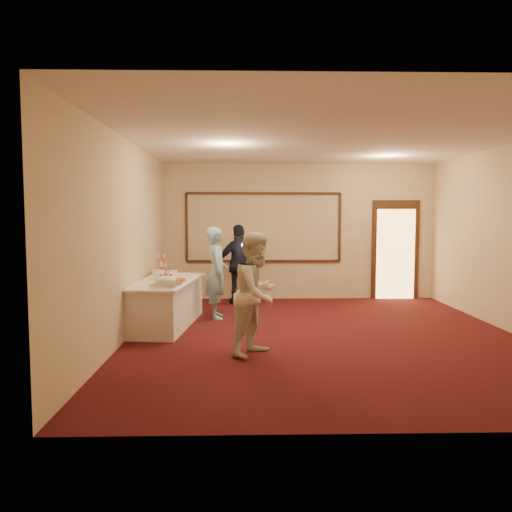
{
  "coord_description": "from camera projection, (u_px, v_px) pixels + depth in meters",
  "views": [
    {
      "loc": [
        -1.23,
        -7.58,
        1.84
      ],
      "look_at": [
        -1.02,
        1.11,
        1.15
      ],
      "focal_mm": 35.0,
      "sensor_mm": 36.0,
      "label": 1
    }
  ],
  "objects": [
    {
      "name": "woman",
      "position": [
        257.0,
        294.0,
        6.63
      ],
      "size": [
        0.95,
        1.0,
        1.63
      ],
      "primitive_type": "imported",
      "rotation": [
        0.0,
        0.0,
        0.99
      ],
      "color": "white",
      "rests_on": "floor"
    },
    {
      "name": "cupcake_stand",
      "position": [
        161.0,
        266.0,
        9.19
      ],
      "size": [
        0.29,
        0.29,
        0.42
      ],
      "color": "#E94755",
      "rests_on": "buffet_table"
    },
    {
      "name": "wall_molding",
      "position": [
        263.0,
        227.0,
        11.04
      ],
      "size": [
        3.45,
        0.04,
        1.55
      ],
      "color": "#372110",
      "rests_on": "room_walls"
    },
    {
      "name": "guest",
      "position": [
        240.0,
        264.0,
        10.45
      ],
      "size": [
        1.05,
        0.65,
        1.67
      ],
      "primitive_type": "imported",
      "rotation": [
        0.0,
        0.0,
        3.41
      ],
      "color": "black",
      "rests_on": "floor"
    },
    {
      "name": "pavlova_tray",
      "position": [
        166.0,
        282.0,
        7.53
      ],
      "size": [
        0.43,
        0.56,
        0.19
      ],
      "color": "silver",
      "rests_on": "buffet_table"
    },
    {
      "name": "room_walls",
      "position": [
        325.0,
        204.0,
        7.56
      ],
      "size": [
        6.04,
        7.04,
        3.02
      ],
      "color": "beige",
      "rests_on": "floor"
    },
    {
      "name": "plate_stack_b",
      "position": [
        173.0,
        274.0,
        8.62
      ],
      "size": [
        0.17,
        0.17,
        0.14
      ],
      "color": "white",
      "rests_on": "buffet_table"
    },
    {
      "name": "camera_flash",
      "position": [
        244.0,
        245.0,
        10.14
      ],
      "size": [
        0.08,
        0.05,
        0.05
      ],
      "primitive_type": "cube",
      "rotation": [
        0.0,
        0.0,
        -0.17
      ],
      "color": "white",
      "rests_on": "guest"
    },
    {
      "name": "doorway",
      "position": [
        395.0,
        251.0,
        11.13
      ],
      "size": [
        1.05,
        0.07,
        2.2
      ],
      "color": "#372110",
      "rests_on": "floor"
    },
    {
      "name": "buffet_table",
      "position": [
        166.0,
        303.0,
        8.39
      ],
      "size": [
        1.14,
        2.42,
        0.77
      ],
      "color": "white",
      "rests_on": "floor"
    },
    {
      "name": "plate_stack_a",
      "position": [
        159.0,
        275.0,
        8.39
      ],
      "size": [
        0.2,
        0.2,
        0.16
      ],
      "color": "white",
      "rests_on": "buffet_table"
    },
    {
      "name": "tart",
      "position": [
        179.0,
        280.0,
        8.16
      ],
      "size": [
        0.28,
        0.28,
        0.06
      ],
      "color": "white",
      "rests_on": "buffet_table"
    },
    {
      "name": "floor",
      "position": [
        324.0,
        335.0,
        7.73
      ],
      "size": [
        7.0,
        7.0,
        0.0
      ],
      "primitive_type": "plane",
      "color": "black",
      "rests_on": "ground"
    },
    {
      "name": "man",
      "position": [
        217.0,
        273.0,
        8.97
      ],
      "size": [
        0.46,
        0.64,
        1.66
      ],
      "primitive_type": "imported",
      "rotation": [
        0.0,
        0.0,
        1.68
      ],
      "color": "#7DB0CA",
      "rests_on": "floor"
    }
  ]
}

